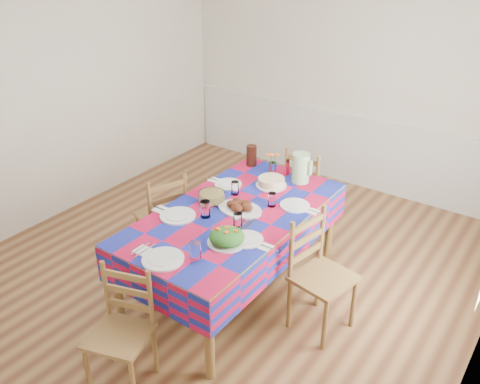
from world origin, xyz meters
name	(u,v)px	position (x,y,z in m)	size (l,w,h in m)	color
room	(222,141)	(0.00, 0.00, 1.35)	(4.58, 5.08, 2.78)	brown
wainscot	(340,145)	(0.00, 2.48, 0.49)	(4.41, 0.06, 0.92)	silver
dining_table	(234,221)	(0.24, -0.17, 0.72)	(1.12, 2.09, 0.81)	brown
setting_near_head	(174,256)	(0.30, -1.00, 0.85)	(0.50, 0.34, 0.15)	white
setting_left_near	(187,213)	(-0.03, -0.46, 0.85)	(0.55, 0.33, 0.15)	white
setting_left_far	(230,185)	(-0.05, 0.17, 0.84)	(0.47, 0.28, 0.12)	white
setting_right_near	(244,232)	(0.53, -0.43, 0.84)	(0.50, 0.29, 0.13)	white
setting_right_far	(287,203)	(0.56, 0.18, 0.84)	(0.49, 0.28, 0.13)	white
meat_platter	(240,207)	(0.27, -0.12, 0.84)	(0.41, 0.29, 0.08)	white
salad_platter	(227,237)	(0.48, -0.59, 0.86)	(0.30, 0.30, 0.13)	white
pasta_bowl	(212,197)	(-0.03, -0.13, 0.86)	(0.24, 0.24, 0.09)	white
cake	(271,182)	(0.24, 0.43, 0.85)	(0.29, 0.29, 0.08)	white
serving_utensils	(245,225)	(0.44, -0.30, 0.82)	(0.15, 0.33, 0.01)	black
flower_vase	(272,165)	(0.10, 0.67, 0.91)	(0.14, 0.12, 0.23)	white
hot_sauce	(288,167)	(0.24, 0.73, 0.89)	(0.04, 0.04, 0.16)	red
green_pitcher	(301,168)	(0.41, 0.67, 0.96)	(0.17, 0.17, 0.28)	#A4CF92
tea_pitcher	(252,155)	(-0.18, 0.71, 0.92)	(0.11, 0.11, 0.21)	black
name_card	(152,268)	(0.25, -1.17, 0.82)	(0.08, 0.03, 0.02)	white
chair_near	(122,332)	(0.23, -1.49, 0.46)	(0.51, 0.49, 0.93)	brown
chair_far	(306,190)	(0.24, 1.15, 0.47)	(0.43, 0.41, 0.96)	brown
chair_left	(163,218)	(-0.60, -0.18, 0.48)	(0.53, 0.55, 0.97)	brown
chair_right	(319,275)	(1.08, -0.16, 0.50)	(0.50, 0.52, 1.01)	brown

